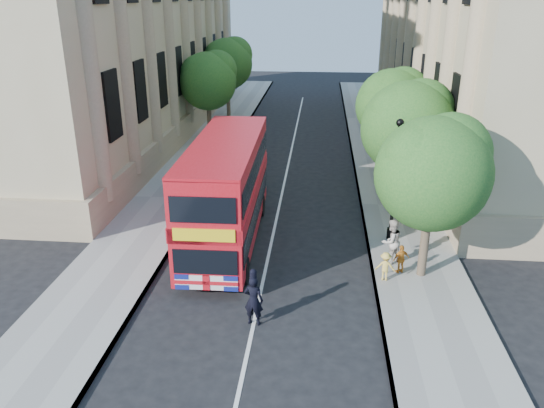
% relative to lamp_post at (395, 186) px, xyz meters
% --- Properties ---
extents(ground, '(120.00, 120.00, 0.00)m').
position_rel_lamp_post_xyz_m(ground, '(-5.00, -6.00, -2.51)').
color(ground, black).
rests_on(ground, ground).
extents(pavement_right, '(3.50, 80.00, 0.12)m').
position_rel_lamp_post_xyz_m(pavement_right, '(0.75, 4.00, -2.45)').
color(pavement_right, gray).
rests_on(pavement_right, ground).
extents(pavement_left, '(3.50, 80.00, 0.12)m').
position_rel_lamp_post_xyz_m(pavement_left, '(-10.75, 4.00, -2.45)').
color(pavement_left, gray).
rests_on(pavement_left, ground).
extents(building_right, '(12.00, 38.00, 18.00)m').
position_rel_lamp_post_xyz_m(building_right, '(8.80, 18.00, 6.49)').
color(building_right, tan).
rests_on(building_right, ground).
extents(building_left, '(12.00, 38.00, 18.00)m').
position_rel_lamp_post_xyz_m(building_left, '(-18.80, 18.00, 6.49)').
color(building_left, tan).
rests_on(building_left, ground).
extents(tree_right_near, '(4.00, 4.00, 6.08)m').
position_rel_lamp_post_xyz_m(tree_right_near, '(0.84, -2.97, 1.74)').
color(tree_right_near, '#473828').
rests_on(tree_right_near, ground).
extents(tree_right_mid, '(4.20, 4.20, 6.37)m').
position_rel_lamp_post_xyz_m(tree_right_mid, '(0.84, 3.03, 1.93)').
color(tree_right_mid, '#473828').
rests_on(tree_right_mid, ground).
extents(tree_right_far, '(4.00, 4.00, 6.15)m').
position_rel_lamp_post_xyz_m(tree_right_far, '(0.84, 9.03, 1.80)').
color(tree_right_far, '#473828').
rests_on(tree_right_far, ground).
extents(tree_left_far, '(4.00, 4.00, 6.30)m').
position_rel_lamp_post_xyz_m(tree_left_far, '(-10.96, 16.03, 1.93)').
color(tree_left_far, '#473828').
rests_on(tree_left_far, ground).
extents(tree_left_back, '(4.20, 4.20, 6.65)m').
position_rel_lamp_post_xyz_m(tree_left_back, '(-10.96, 24.03, 2.20)').
color(tree_left_back, '#473828').
rests_on(tree_left_back, ground).
extents(lamp_post, '(0.32, 0.32, 5.16)m').
position_rel_lamp_post_xyz_m(lamp_post, '(0.00, 0.00, 0.00)').
color(lamp_post, black).
rests_on(lamp_post, pavement_right).
extents(double_decker_bus, '(2.66, 9.40, 4.32)m').
position_rel_lamp_post_xyz_m(double_decker_bus, '(-6.82, -0.74, -0.12)').
color(double_decker_bus, '#B60C16').
rests_on(double_decker_bus, ground).
extents(box_van, '(2.49, 5.59, 3.14)m').
position_rel_lamp_post_xyz_m(box_van, '(-7.89, 5.97, -0.97)').
color(box_van, black).
rests_on(box_van, ground).
extents(police_constable, '(0.67, 0.50, 1.69)m').
position_rel_lamp_post_xyz_m(police_constable, '(-5.00, -6.54, -1.67)').
color(police_constable, black).
rests_on(police_constable, ground).
extents(woman_pedestrian, '(1.09, 1.04, 1.78)m').
position_rel_lamp_post_xyz_m(woman_pedestrian, '(-0.25, -2.15, -1.50)').
color(woman_pedestrian, beige).
rests_on(woman_pedestrian, pavement_right).
extents(child_a, '(0.70, 0.51, 1.11)m').
position_rel_lamp_post_xyz_m(child_a, '(0.04, -2.93, -1.84)').
color(child_a, orange).
rests_on(child_a, pavement_right).
extents(child_b, '(0.73, 0.46, 1.09)m').
position_rel_lamp_post_xyz_m(child_b, '(-0.60, -3.53, -1.85)').
color(child_b, '#E8C24F').
rests_on(child_b, pavement_right).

